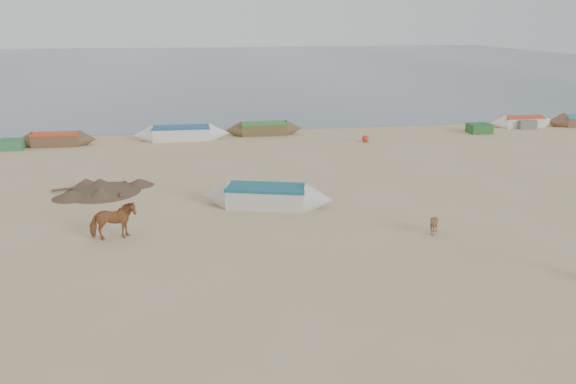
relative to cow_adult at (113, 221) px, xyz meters
name	(u,v)px	position (x,y,z in m)	size (l,w,h in m)	color
ground	(308,255)	(6.60, -2.57, -0.69)	(140.00, 140.00, 0.00)	tan
sea	(212,64)	(6.60, 79.43, -0.68)	(160.00, 160.00, 0.00)	slate
cow_adult	(113,221)	(0.00, 0.00, 0.00)	(0.74, 1.63, 1.37)	brown
calf_front	(433,224)	(11.53, -1.49, -0.29)	(0.64, 0.72, 0.79)	brown
near_canoe	(267,196)	(5.90, 2.71, -0.24)	(5.61, 1.40, 0.90)	beige
debris_pile	(102,188)	(-1.27, 6.00, -0.47)	(3.47, 3.47, 0.44)	brown
waterline_canoes	(211,132)	(4.13, 17.34, -0.27)	(55.04, 2.50, 0.91)	brown
beach_clutter	(309,133)	(10.59, 16.66, -0.39)	(43.57, 4.36, 0.64)	#316E44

